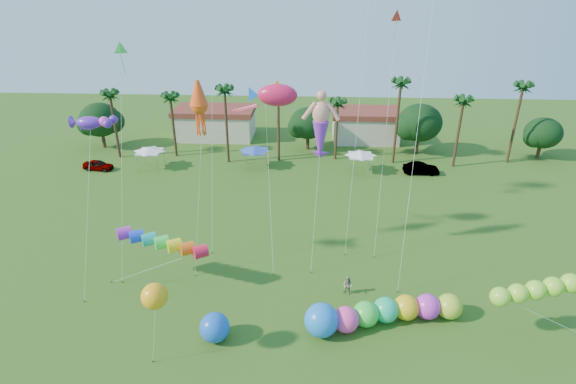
# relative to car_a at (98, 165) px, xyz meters

# --- Properties ---
(tree_line) EXTENTS (69.46, 8.91, 11.00)m
(tree_line) POSITION_rel_car_a_xyz_m (30.46, 9.00, 3.60)
(tree_line) COLOR #3A2819
(tree_line) RESTS_ON ground
(buildings_row) EXTENTS (35.00, 7.00, 4.00)m
(buildings_row) POSITION_rel_car_a_xyz_m (23.81, 15.01, 1.32)
(buildings_row) COLOR beige
(buildings_row) RESTS_ON ground
(tent_row) EXTENTS (31.00, 4.00, 0.60)m
(tent_row) POSITION_rel_car_a_xyz_m (20.90, 1.34, 2.07)
(tent_row) COLOR white
(tent_row) RESTS_ON ground
(car_a) EXTENTS (4.12, 2.02, 1.35)m
(car_a) POSITION_rel_car_a_xyz_m (0.00, 0.00, 0.00)
(car_a) COLOR #4C4C54
(car_a) RESTS_ON ground
(car_b) EXTENTS (4.57, 1.59, 1.50)m
(car_b) POSITION_rel_car_a_xyz_m (42.89, 0.99, 0.08)
(car_b) COLOR #4C4C54
(car_b) RESTS_ON ground
(spectator_b) EXTENTS (1.01, 0.95, 1.65)m
(spectator_b) POSITION_rel_car_a_xyz_m (31.67, -24.91, 0.15)
(spectator_b) COLOR gray
(spectator_b) RESTS_ON ground
(caterpillar_inflatable) EXTENTS (11.96, 4.80, 2.45)m
(caterpillar_inflatable) POSITION_rel_car_a_xyz_m (33.65, -28.30, 0.35)
(caterpillar_inflatable) COLOR #FF43A5
(caterpillar_inflatable) RESTS_ON ground
(blue_ball) EXTENTS (2.11, 2.11, 2.11)m
(blue_ball) POSITION_rel_car_a_xyz_m (22.11, -30.49, 0.38)
(blue_ball) COLOR blue
(blue_ball) RESTS_ON ground
(rainbow_tube) EXTENTS (9.79, 3.65, 4.12)m
(rainbow_tube) POSITION_rel_car_a_xyz_m (18.08, -24.89, 2.92)
(rainbow_tube) COLOR red
(rainbow_tube) RESTS_ON ground
(green_worm) EXTENTS (11.07, 1.68, 4.25)m
(green_worm) POSITION_rel_car_a_xyz_m (41.54, -29.09, 2.77)
(green_worm) COLOR #91E633
(green_worm) RESTS_ON ground
(orange_ball_kite) EXTENTS (2.16, 2.16, 6.09)m
(orange_ball_kite) POSITION_rel_car_a_xyz_m (19.10, -32.61, 4.58)
(orange_ball_kite) COLOR #FFA614
(orange_ball_kite) RESTS_ON ground
(merman_kite) EXTENTS (2.49, 3.99, 14.63)m
(merman_kite) POSITION_rel_car_a_xyz_m (29.22, -19.12, 11.25)
(merman_kite) COLOR #E79283
(merman_kite) RESTS_ON ground
(fish_kite) EXTENTS (5.25, 7.12, 15.32)m
(fish_kite) POSITION_rel_car_a_xyz_m (25.58, -17.19, 13.59)
(fish_kite) COLOR #DA184A
(fish_kite) RESTS_ON ground
(squid_kite) EXTENTS (1.92, 4.54, 16.01)m
(squid_kite) POSITION_rel_car_a_xyz_m (19.52, -19.63, 13.19)
(squid_kite) COLOR #FF4D14
(squid_kite) RESTS_ON ground
(lobster_kite) EXTENTS (3.90, 5.70, 14.03)m
(lobster_kite) POSITION_rel_car_a_xyz_m (12.02, -22.98, 12.67)
(lobster_kite) COLOR #5B23B1
(lobster_kite) RESTS_ON ground
(delta_kite_red) EXTENTS (1.24, 4.28, 20.86)m
(delta_kite_red) POSITION_rel_car_a_xyz_m (35.07, -15.64, 19.18)
(delta_kite_red) COLOR red
(delta_kite_red) RESTS_ON ground
(delta_kite_green) EXTENTS (1.49, 5.05, 18.76)m
(delta_kite_green) POSITION_rel_car_a_xyz_m (13.82, -19.79, 17.15)
(delta_kite_green) COLOR #34E052
(delta_kite_green) RESTS_ON ground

